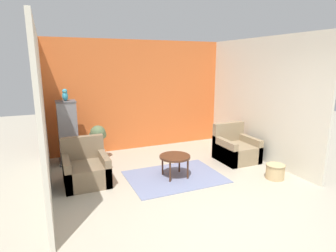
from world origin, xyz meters
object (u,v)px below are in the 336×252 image
Objects in this scene: parrot at (65,95)px; armchair_left at (86,169)px; coffee_table at (175,158)px; wicker_basket at (275,171)px; potted_plant at (98,139)px; armchair_right at (236,149)px; birdcage at (68,133)px.

armchair_left is at bearing -81.58° from parrot.
coffee_table reaches higher than wicker_basket.
coffee_table is 1.70m from armchair_left.
potted_plant is (-1.19, 1.64, 0.11)m from coffee_table.
armchair_right is at bearing 93.19° from wicker_basket.
potted_plant is at bearing 155.65° from armchair_right.
parrot is (-0.19, 1.26, 1.26)m from armchair_left.
armchair_left reaches higher than wicker_basket.
parrot reaches higher than potted_plant.
armchair_right is at bearing 11.25° from coffee_table.
birdcage is (-1.82, 1.69, 0.29)m from coffee_table.
armchair_right is 3.18× the size of parrot.
potted_plant is at bearing -4.40° from birdcage.
parrot reaches higher than coffee_table.
potted_plant is at bearing 139.91° from wicker_basket.
potted_plant reaches higher than coffee_table.
armchair_right is at bearing -24.35° from potted_plant.
armchair_right is 2.30× the size of wicker_basket.
coffee_table is at bearing -42.84° from parrot.
armchair_right is 3.97m from parrot.
birdcage reaches higher than wicker_basket.
coffee_table is at bearing -42.80° from birdcage.
potted_plant is (-2.88, 1.30, 0.24)m from armchair_right.
wicker_basket is (3.58, -2.53, -1.37)m from parrot.
potted_plant is 2.21× the size of wicker_basket.
birdcage is 3.83× the size of wicker_basket.
potted_plant is at bearing -4.60° from parrot.
armchair_right is 1.18m from wicker_basket.
armchair_left is at bearing 178.45° from armchair_right.
parrot reaches higher than wicker_basket.
armchair_right is at bearing -1.55° from armchair_left.
armchair_right is 0.60× the size of birdcage.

